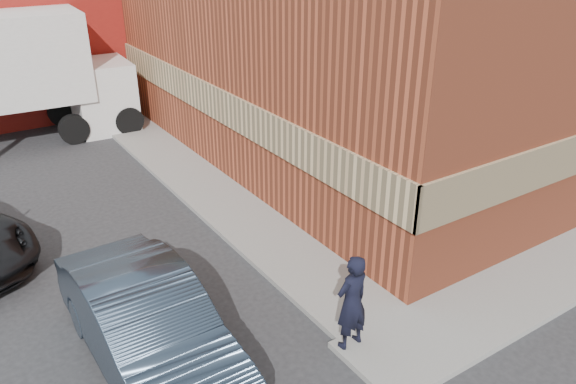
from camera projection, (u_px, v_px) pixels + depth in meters
ground at (349, 337)px, 10.59m from camera, size 90.00×90.00×0.00m
sidewalk_west at (183, 170)px, 17.65m from camera, size 1.80×18.00×0.12m
man at (352, 302)px, 9.85m from camera, size 0.71×0.50×1.87m
sedan at (149, 326)px, 9.58m from camera, size 1.93×5.18×1.69m
box_truck at (6, 71)px, 19.05m from camera, size 9.10×3.17×4.43m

